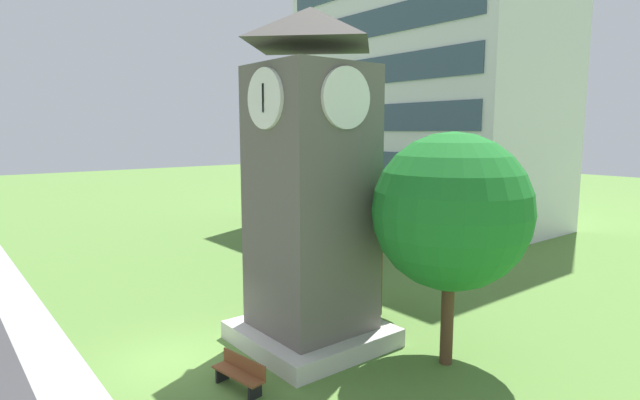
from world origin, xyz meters
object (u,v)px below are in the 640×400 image
object	(u,v)px
tree_near_tower	(378,217)
clock_tower	(311,199)
park_bench	(240,373)
tree_by_building	(451,212)
tree_streetside	(323,187)

from	to	relation	value
tree_near_tower	clock_tower	bearing A→B (deg)	-82.16
park_bench	tree_by_building	distance (m)	7.63
tree_by_building	tree_near_tower	world-z (taller)	tree_by_building
tree_by_building	tree_near_tower	distance (m)	4.60
tree_streetside	tree_near_tower	bearing A→B (deg)	-25.53
clock_tower	tree_by_building	world-z (taller)	clock_tower
tree_by_building	tree_near_tower	bearing A→B (deg)	163.25
park_bench	tree_by_building	xyz separation A→B (m)	(2.59, 5.76, 4.28)
clock_tower	park_bench	size ratio (longest dim) A/B	5.91
tree_by_building	tree_near_tower	size ratio (longest dim) A/B	1.33
clock_tower	tree_near_tower	bearing A→B (deg)	97.84
tree_near_tower	tree_streetside	world-z (taller)	tree_streetside
clock_tower	tree_streetside	bearing A→B (deg)	139.30
tree_streetside	tree_by_building	bearing A→B (deg)	-22.65
park_bench	tree_near_tower	xyz separation A→B (m)	(-1.74, 7.07, 3.41)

